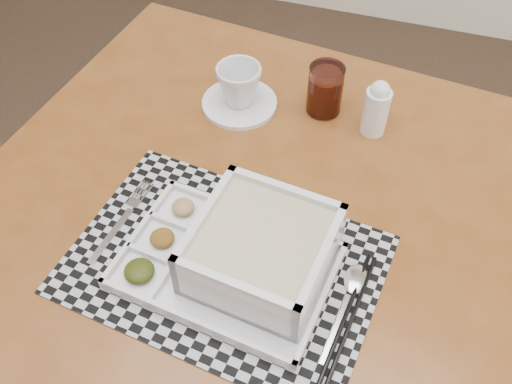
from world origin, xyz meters
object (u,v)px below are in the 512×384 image
dining_table (248,235)px  cup (239,85)px  serving_tray (252,254)px  juice_glass (325,91)px  creamer_bottle (376,108)px

dining_table → cup: (-0.10, 0.25, 0.13)m
serving_tray → juice_glass: serving_tray is taller
serving_tray → juice_glass: bearing=87.2°
serving_tray → cup: size_ratio=3.89×
cup → juice_glass: bearing=-6.6°
cup → juice_glass: (0.16, 0.04, -0.00)m
juice_glass → serving_tray: bearing=-92.8°
serving_tray → creamer_bottle: creamer_bottle is taller
creamer_bottle → dining_table: bearing=-123.1°
cup → serving_tray: bearing=-87.9°
serving_tray → juice_glass: (0.02, 0.40, 0.00)m
dining_table → creamer_bottle: (0.17, 0.26, 0.13)m
cup → creamer_bottle: creamer_bottle is taller
juice_glass → creamer_bottle: bearing=-15.5°
serving_tray → cup: 0.39m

